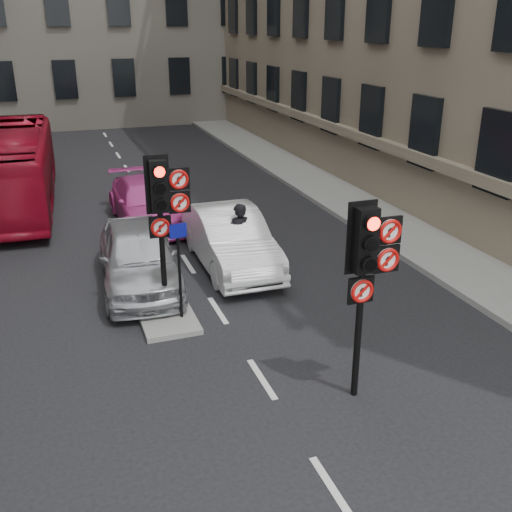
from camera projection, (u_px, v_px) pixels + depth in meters
ground at (305, 446)px, 9.45m from camera, size 120.00×120.00×0.00m
pavement_right at (353, 199)px, 22.16m from camera, size 3.00×50.00×0.16m
centre_island at (166, 316)px, 13.45m from camera, size 1.20×2.00×0.12m
signal_near at (368, 261)px, 9.83m from camera, size 0.91×0.40×3.58m
signal_far at (164, 203)px, 12.49m from camera, size 0.91×0.40×3.58m
car_silver at (139, 256)px, 14.85m from camera, size 2.17×4.76×1.58m
car_white at (230, 239)px, 16.07m from camera, size 1.69×4.77×1.57m
car_pink at (147, 202)px, 19.54m from camera, size 2.15×4.93×1.41m
bus_red at (16, 168)px, 21.19m from camera, size 2.75×9.90×2.73m
motorcycle at (255, 246)px, 16.47m from camera, size 0.56×1.54×0.91m
motorcyclist at (239, 238)px, 15.69m from camera, size 0.76×0.57×1.87m
info_sign at (179, 258)px, 12.76m from camera, size 0.38×0.14×2.19m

